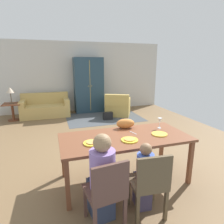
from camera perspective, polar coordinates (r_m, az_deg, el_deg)
ground_plane at (r=5.05m, az=-1.23°, el=-7.52°), size 6.48×6.47×0.02m
back_wall at (r=7.91m, az=-8.22°, el=10.37°), size 6.48×0.10×2.70m
dining_table at (r=3.03m, az=3.91°, el=-8.44°), size 2.00×0.93×0.76m
plate_near_man at (r=2.75m, az=-5.97°, el=-9.22°), size 0.25×0.25×0.02m
pizza_near_man at (r=2.74m, az=-5.98°, el=-8.94°), size 0.17×0.17×0.01m
plate_near_child at (r=2.85m, az=5.29°, el=-8.35°), size 0.25×0.25×0.02m
pizza_near_child at (r=2.84m, az=5.30°, el=-8.07°), size 0.17×0.17×0.01m
plate_near_woman at (r=3.15m, az=14.00°, el=-6.43°), size 0.25×0.25×0.02m
wine_glass at (r=3.43m, az=14.11°, el=-2.60°), size 0.07×0.07×0.19m
fork at (r=2.87m, az=-1.33°, el=-8.24°), size 0.02×0.15×0.01m
knife at (r=3.16m, az=6.32°, el=-6.19°), size 0.06×0.17×0.01m
dining_chair_man at (r=2.29m, az=-1.56°, el=-22.39°), size 0.47×0.47×0.87m
person_man at (r=2.41m, az=-3.13°, el=-19.67°), size 0.31×0.41×1.11m
dining_chair_child at (r=2.46m, az=11.19°, el=-19.75°), size 0.46×0.46×0.87m
person_child at (r=2.62m, az=9.44°, el=-18.90°), size 0.22×0.30×0.92m
cat at (r=3.35m, az=4.05°, el=-3.45°), size 0.34×0.21×0.17m
area_rug at (r=6.82m, az=-2.45°, el=-1.60°), size 2.60×1.80×0.01m
couch at (r=7.36m, az=-19.25°, el=1.19°), size 1.67×0.86×0.82m
armchair at (r=7.05m, az=1.78°, el=1.58°), size 1.15×1.15×0.82m
armoire at (r=7.57m, az=-7.00°, el=7.96°), size 1.10×0.59×2.10m
side_table at (r=7.20m, az=-27.61°, el=0.69°), size 0.56×0.56×0.58m
table_lamp at (r=7.10m, az=-28.19°, el=5.65°), size 0.26×0.26×0.54m
handbag at (r=6.52m, az=-1.25°, el=-1.17°), size 0.32×0.16×0.26m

